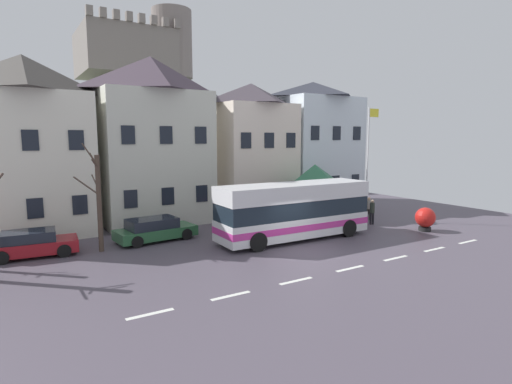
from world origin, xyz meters
The scene contains 18 objects.
ground_plane centered at (0.00, 0.00, -0.03)m, with size 40.00×60.00×0.07m.
townhouse_00 centered at (-11.53, 12.32, 5.29)m, with size 6.73×6.70×10.58m.
townhouse_01 centered at (-4.11, 11.63, 5.55)m, with size 6.98×5.32×11.10m.
townhouse_02 centered at (3.55, 11.50, 4.93)m, with size 5.78×5.06×9.86m.
townhouse_03 centered at (10.02, 12.03, 5.23)m, with size 6.68×6.12×10.47m.
hilltop_castle centered at (0.28, 35.11, 7.40)m, with size 32.90×32.90×20.78m.
transit_bus centered at (1.09, 2.63, 1.62)m, with size 9.24×2.71×3.21m.
bus_shelter centered at (5.95, 6.71, 3.13)m, with size 3.60×3.60×3.90m.
parked_car_00 centered at (-11.88, 6.57, 0.63)m, with size 4.08×2.18×1.28m.
parked_car_01 centered at (-5.82, 6.46, 0.64)m, with size 4.57×2.33×1.30m.
parked_car_02 centered at (8.94, 6.71, 0.64)m, with size 4.16×2.08×1.31m.
pedestrian_00 centered at (8.97, 4.36, 0.96)m, with size 0.35×0.35×1.61m.
pedestrian_01 centered at (6.40, 5.06, 0.79)m, with size 0.30×0.35×1.54m.
pedestrian_02 centered at (7.96, 3.13, 0.96)m, with size 0.33×0.32×1.67m.
public_bench centered at (4.20, 8.91, 0.47)m, with size 1.67×0.48×0.87m.
flagpole centered at (8.60, 4.22, 4.48)m, with size 0.95×0.10×7.81m.
harbour_buoy centered at (9.26, 0.00, 0.82)m, with size 1.23×1.23×1.48m.
bare_tree_01 centered at (-8.86, 5.77, 2.60)m, with size 1.22×1.71×5.51m.
Camera 1 is at (-12.72, -15.65, 5.76)m, focal length 28.60 mm.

